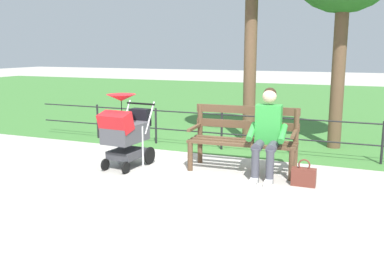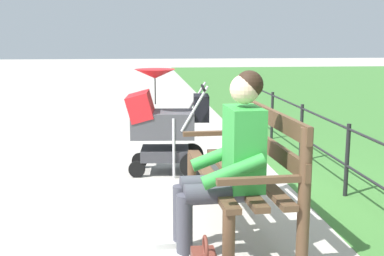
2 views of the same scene
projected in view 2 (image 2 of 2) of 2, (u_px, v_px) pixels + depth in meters
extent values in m
plane|color=#ADA89E|center=(217.00, 200.00, 4.54)|extent=(60.00, 60.00, 0.00)
cube|color=brown|center=(255.00, 174.00, 3.78)|extent=(1.60, 0.18, 0.04)
cube|color=brown|center=(232.00, 175.00, 3.76)|extent=(1.60, 0.18, 0.04)
cube|color=brown|center=(209.00, 176.00, 3.73)|extent=(1.60, 0.18, 0.04)
cube|color=brown|center=(268.00, 146.00, 3.76)|extent=(1.60, 0.12, 0.12)
cube|color=brown|center=(269.00, 116.00, 3.72)|extent=(1.60, 0.12, 0.12)
cylinder|color=brown|center=(229.00, 244.00, 3.04)|extent=(0.08, 0.08, 0.45)
cylinder|color=brown|center=(304.00, 202.00, 3.07)|extent=(0.08, 0.08, 0.95)
cube|color=brown|center=(261.00, 180.00, 3.00)|extent=(0.08, 0.56, 0.04)
cylinder|color=brown|center=(192.00, 177.00, 4.50)|extent=(0.08, 0.08, 0.45)
cylinder|color=brown|center=(243.00, 149.00, 4.52)|extent=(0.08, 0.08, 0.95)
cube|color=brown|center=(214.00, 133.00, 4.45)|extent=(0.08, 0.56, 0.04)
cylinder|color=#42424C|center=(214.00, 194.00, 3.25)|extent=(0.16, 0.41, 0.14)
cylinder|color=#42424C|center=(209.00, 185.00, 3.44)|extent=(0.16, 0.41, 0.14)
cylinder|color=#42424C|center=(184.00, 229.00, 3.26)|extent=(0.11, 0.11, 0.47)
cylinder|color=#42424C|center=(181.00, 218.00, 3.46)|extent=(0.11, 0.11, 0.47)
cube|color=silver|center=(170.00, 245.00, 3.48)|extent=(0.11, 0.22, 0.07)
cube|color=green|center=(244.00, 148.00, 3.33)|extent=(0.37, 0.24, 0.56)
cylinder|color=green|center=(234.00, 172.00, 3.11)|extent=(0.11, 0.43, 0.23)
cylinder|color=green|center=(219.00, 155.00, 3.54)|extent=(0.11, 0.43, 0.23)
sphere|color=beige|center=(245.00, 89.00, 3.25)|extent=(0.20, 0.20, 0.20)
sphere|color=black|center=(249.00, 85.00, 3.25)|extent=(0.19, 0.19, 0.19)
cylinder|color=black|center=(193.00, 165.00, 5.24)|extent=(0.05, 0.28, 0.28)
cylinder|color=black|center=(192.00, 155.00, 5.69)|extent=(0.05, 0.28, 0.28)
cylinder|color=black|center=(137.00, 169.00, 5.27)|extent=(0.04, 0.18, 0.18)
cylinder|color=black|center=(140.00, 161.00, 5.64)|extent=(0.04, 0.18, 0.18)
cube|color=#38383D|center=(165.00, 153.00, 5.44)|extent=(0.46, 0.55, 0.12)
cylinder|color=silver|center=(174.00, 149.00, 5.20)|extent=(0.03, 0.03, 0.65)
cylinder|color=silver|center=(174.00, 140.00, 5.65)|extent=(0.03, 0.03, 0.65)
cube|color=#47474C|center=(163.00, 124.00, 5.38)|extent=(0.51, 0.71, 0.28)
cube|color=red|center=(141.00, 106.00, 5.34)|extent=(0.50, 0.34, 0.33)
cylinder|color=black|center=(203.00, 88.00, 5.32)|extent=(0.52, 0.07, 0.03)
cylinder|color=silver|center=(195.00, 109.00, 5.13)|extent=(0.05, 0.30, 0.49)
cylinder|color=silver|center=(193.00, 103.00, 5.58)|extent=(0.05, 0.30, 0.49)
cone|color=red|center=(155.00, 74.00, 5.28)|extent=(0.47, 0.47, 0.10)
cylinder|color=black|center=(155.00, 90.00, 5.31)|extent=(0.01, 0.01, 0.30)
cube|color=black|center=(201.00, 108.00, 5.36)|extent=(0.33, 0.18, 0.28)
torus|color=brown|center=(205.00, 249.00, 2.82)|extent=(0.16, 0.02, 0.16)
cylinder|color=black|center=(347.00, 160.00, 4.60)|extent=(0.04, 0.04, 0.70)
cylinder|color=black|center=(301.00, 133.00, 5.91)|extent=(0.04, 0.04, 0.70)
cylinder|color=black|center=(272.00, 116.00, 7.22)|extent=(0.04, 0.04, 0.70)
cylinder|color=black|center=(349.00, 129.00, 4.55)|extent=(8.04, 0.02, 0.02)
cylinder|color=black|center=(347.00, 166.00, 4.61)|extent=(8.04, 0.02, 0.02)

